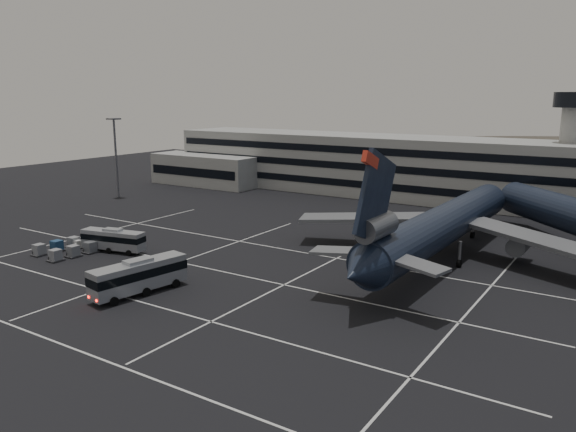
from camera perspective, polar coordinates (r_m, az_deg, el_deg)
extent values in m
plane|color=black|center=(75.18, -9.81, -6.12)|extent=(260.00, 260.00, 0.00)
cube|color=silver|center=(62.01, -23.96, -11.05)|extent=(90.00, 0.25, 0.01)
cube|color=silver|center=(68.63, -15.52, -8.18)|extent=(90.00, 0.25, 0.01)
cube|color=silver|center=(78.00, -7.82, -5.37)|extent=(90.00, 0.25, 0.01)
cube|color=silver|center=(88.60, -1.90, -3.12)|extent=(90.00, 0.25, 0.01)
cube|color=silver|center=(100.75, -20.12, -2.00)|extent=(0.25, 55.00, 0.01)
cube|color=silver|center=(83.28, -10.06, -4.31)|extent=(0.25, 55.00, 0.01)
cube|color=silver|center=(72.67, 0.47, -6.57)|extent=(0.25, 55.00, 0.01)
cube|color=silver|center=(64.33, 17.48, -9.70)|extent=(0.25, 55.00, 0.01)
cube|color=gray|center=(134.36, 11.40, 4.93)|extent=(120.00, 18.00, 14.00)
cube|color=black|center=(126.56, 9.81, 2.96)|extent=(118.00, 0.20, 1.60)
cube|color=black|center=(125.99, 9.87, 4.75)|extent=(118.00, 0.20, 1.60)
cube|color=black|center=(125.58, 9.94, 6.43)|extent=(118.00, 0.20, 1.60)
cube|color=gray|center=(150.75, -8.43, 4.65)|extent=(30.00, 10.00, 8.00)
cylinder|color=gray|center=(127.42, 26.65, 5.31)|extent=(4.40, 4.40, 22.00)
cylinder|color=black|center=(126.83, 27.15, 10.47)|extent=(8.00, 8.00, 3.00)
ellipsoid|color=#38332B|center=(249.65, 6.80, 4.28)|extent=(196.00, 140.00, 32.00)
cylinder|color=slate|center=(136.36, -17.06, 5.58)|extent=(0.50, 0.50, 18.00)
cube|color=slate|center=(135.70, -17.30, 9.40)|extent=(2.40, 2.40, 0.35)
cylinder|color=black|center=(83.19, 15.49, -0.89)|extent=(6.48, 48.09, 5.60)
cone|color=black|center=(107.93, 19.99, 1.74)|extent=(5.68, 4.60, 5.60)
cone|color=black|center=(59.45, 7.17, -5.71)|extent=(5.13, 5.09, 5.04)
cube|color=black|center=(60.72, 8.86, 1.82)|extent=(0.67, 9.48, 10.97)
cube|color=red|center=(58.77, 8.36, 5.64)|extent=(0.61, 3.24, 2.24)
cylinder|color=#595B60|center=(61.83, 8.96, -1.12)|extent=(2.81, 6.05, 2.70)
cube|color=slate|center=(64.95, 5.69, -3.57)|extent=(7.98, 4.57, 0.87)
cube|color=slate|center=(61.59, 12.59, -4.69)|extent=(8.03, 4.81, 0.87)
cube|color=slate|center=(89.73, 8.32, -0.16)|extent=(22.51, 13.00, 1.75)
cylinder|color=#595B60|center=(91.57, 10.79, -1.09)|extent=(2.80, 5.55, 2.70)
cube|color=slate|center=(82.38, 24.16, -2.22)|extent=(22.40, 13.68, 1.75)
cylinder|color=#595B60|center=(86.16, 22.47, -2.65)|extent=(2.80, 5.55, 2.70)
cylinder|color=slate|center=(98.21, 18.29, -0.90)|extent=(0.44, 0.44, 3.00)
cylinder|color=black|center=(98.57, 18.23, -1.84)|extent=(0.52, 1.11, 1.10)
cylinder|color=slate|center=(83.10, 12.84, -2.89)|extent=(0.44, 0.44, 3.00)
cylinder|color=black|center=(83.54, 12.79, -3.99)|extent=(0.52, 1.11, 1.10)
cylinder|color=slate|center=(81.13, 17.05, -3.50)|extent=(0.44, 0.44, 3.00)
cylinder|color=black|center=(81.58, 16.98, -4.61)|extent=(0.52, 1.11, 1.10)
cone|color=black|center=(111.94, 21.34, 1.99)|extent=(7.16, 7.12, 5.60)
cube|color=#9A9DA2|center=(69.70, -14.90, -5.87)|extent=(4.79, 12.43, 3.31)
cube|color=black|center=(69.58, -14.92, -5.56)|extent=(4.86, 12.50, 1.05)
cube|color=#9A9DA2|center=(69.16, -14.99, -4.41)|extent=(2.30, 3.56, 0.39)
cylinder|color=black|center=(69.39, -18.42, -7.69)|extent=(0.53, 1.10, 1.06)
cylinder|color=black|center=(67.10, -17.27, -8.29)|extent=(0.53, 1.10, 1.06)
cylinder|color=black|center=(71.36, -15.43, -6.94)|extent=(0.53, 1.10, 1.06)
cylinder|color=black|center=(69.14, -14.21, -7.50)|extent=(0.53, 1.10, 1.06)
cylinder|color=black|center=(73.53, -12.61, -6.22)|extent=(0.53, 1.10, 1.06)
cylinder|color=black|center=(71.37, -11.34, -6.73)|extent=(0.53, 1.10, 1.06)
cube|color=#FF0C05|center=(68.02, -19.61, -7.76)|extent=(0.29, 0.13, 0.24)
cube|color=#FF0C05|center=(66.54, -18.89, -8.15)|extent=(0.29, 0.13, 0.24)
cube|color=#9A9DA2|center=(89.30, -17.34, -2.30)|extent=(10.44, 4.44, 2.78)
cube|color=black|center=(89.22, -17.35, -2.10)|extent=(10.51, 4.51, 0.88)
cube|color=#9A9DA2|center=(88.94, -17.40, -1.33)|extent=(3.03, 2.04, 0.32)
cylinder|color=black|center=(86.67, -15.88, -3.64)|extent=(0.93, 0.48, 0.89)
cylinder|color=black|center=(88.47, -14.99, -3.27)|extent=(0.93, 0.48, 0.89)
cylinder|color=black|center=(88.79, -17.73, -3.38)|extent=(0.93, 0.48, 0.89)
cylinder|color=black|center=(90.54, -16.83, -3.03)|extent=(0.93, 0.48, 0.89)
cylinder|color=black|center=(91.00, -19.50, -3.13)|extent=(0.93, 0.48, 0.89)
cylinder|color=black|center=(92.71, -18.59, -2.79)|extent=(0.93, 0.48, 0.89)
cube|color=silver|center=(93.54, -20.37, -2.74)|extent=(1.30, 2.18, 0.86)
cube|color=silver|center=(93.16, -20.64, -2.46)|extent=(1.11, 0.94, 0.48)
cylinder|color=black|center=(93.65, -20.92, -2.93)|extent=(0.25, 0.55, 0.53)
cylinder|color=black|center=(92.78, -20.58, -3.04)|extent=(0.25, 0.55, 0.53)
cylinder|color=black|center=(94.42, -20.14, -2.75)|extent=(0.25, 0.55, 0.53)
cylinder|color=black|center=(93.56, -19.79, -2.86)|extent=(0.25, 0.55, 0.53)
cube|color=silver|center=(95.82, -18.25, -2.27)|extent=(1.69, 2.19, 0.79)
cube|color=silver|center=(95.32, -18.40, -2.03)|extent=(1.19, 1.09, 0.44)
cylinder|color=black|center=(95.53, -18.70, -2.49)|extent=(0.36, 0.53, 0.49)
cylinder|color=black|center=(95.05, -18.19, -2.53)|extent=(0.36, 0.53, 0.49)
cylinder|color=black|center=(96.70, -18.28, -2.29)|extent=(0.36, 0.53, 0.49)
cylinder|color=black|center=(96.23, -17.78, -2.32)|extent=(0.36, 0.53, 0.49)
cube|color=#2D2D30|center=(91.55, -23.92, -3.59)|extent=(1.97, 2.22, 0.17)
cylinder|color=black|center=(91.57, -23.92, -3.62)|extent=(0.09, 0.19, 0.19)
cube|color=gray|center=(91.35, -23.96, -3.09)|extent=(1.59, 1.59, 1.49)
cube|color=#2D2D30|center=(87.55, -22.52, -4.16)|extent=(1.97, 2.22, 0.17)
cylinder|color=black|center=(87.57, -22.52, -4.19)|extent=(0.09, 0.19, 0.19)
cube|color=gray|center=(87.33, -22.56, -3.64)|extent=(1.59, 1.59, 1.49)
cube|color=#2D2D30|center=(92.78, -22.39, -3.26)|extent=(1.97, 2.22, 0.17)
cylinder|color=black|center=(92.79, -22.39, -3.29)|extent=(0.09, 0.19, 0.19)
cube|color=navy|center=(92.57, -22.44, -2.77)|extent=(1.59, 1.59, 1.49)
cube|color=#2D2D30|center=(88.83, -20.95, -3.80)|extent=(1.97, 2.22, 0.17)
cylinder|color=black|center=(88.84, -20.94, -3.84)|extent=(0.09, 0.19, 0.19)
cube|color=gray|center=(88.62, -20.99, -3.29)|extent=(1.59, 1.59, 1.49)
cube|color=#2D2D30|center=(94.07, -20.91, -2.94)|extent=(1.97, 2.22, 0.17)
cylinder|color=black|center=(94.08, -20.91, -2.97)|extent=(0.09, 0.19, 0.19)
cube|color=gray|center=(93.87, -20.95, -2.45)|extent=(1.59, 1.59, 1.49)
cube|color=#2D2D30|center=(90.18, -19.42, -3.46)|extent=(1.97, 2.22, 0.17)
cylinder|color=black|center=(90.19, -19.42, -3.49)|extent=(0.09, 0.19, 0.19)
cube|color=gray|center=(89.97, -19.46, -2.95)|extent=(1.59, 1.59, 1.49)
cube|color=#2D2D30|center=(95.42, -19.47, -2.62)|extent=(1.97, 2.22, 0.17)
cylinder|color=black|center=(95.43, -19.47, -2.66)|extent=(0.09, 0.19, 0.19)
cube|color=navy|center=(95.22, -19.51, -2.14)|extent=(1.59, 1.59, 1.49)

